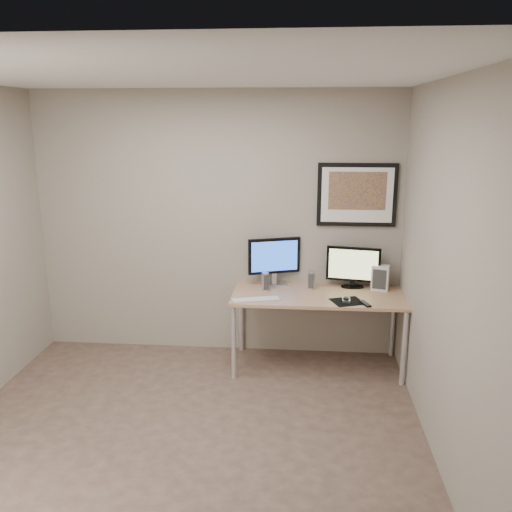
% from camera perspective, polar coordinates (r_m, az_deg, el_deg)
% --- Properties ---
extents(floor, '(3.60, 3.60, 0.00)m').
position_cam_1_polar(floor, '(4.28, -7.52, -18.74)').
color(floor, '#48362D').
rests_on(floor, ground).
extents(room, '(3.60, 3.60, 3.60)m').
position_cam_1_polar(room, '(4.09, -6.94, 4.58)').
color(room, white).
rests_on(room, ground).
extents(desk, '(1.60, 0.70, 0.73)m').
position_cam_1_polar(desk, '(5.13, 6.53, -4.70)').
color(desk, '#9F704C').
rests_on(desk, floor).
extents(framed_art, '(0.75, 0.04, 0.60)m').
position_cam_1_polar(framed_art, '(5.25, 10.58, 6.36)').
color(framed_art, black).
rests_on(framed_art, room).
extents(monitor_large, '(0.50, 0.23, 0.47)m').
position_cam_1_polar(monitor_large, '(5.28, 1.91, -0.34)').
color(monitor_large, '#B7B7BC').
rests_on(monitor_large, desk).
extents(monitor_tv, '(0.51, 0.15, 0.40)m').
position_cam_1_polar(monitor_tv, '(5.29, 10.20, -1.06)').
color(monitor_tv, black).
rests_on(monitor_tv, desk).
extents(speaker_left, '(0.09, 0.09, 0.17)m').
position_cam_1_polar(speaker_left, '(5.16, 0.98, -2.70)').
color(speaker_left, '#B7B7BC').
rests_on(speaker_left, desk).
extents(speaker_right, '(0.08, 0.08, 0.17)m').
position_cam_1_polar(speaker_right, '(5.23, 5.89, -2.55)').
color(speaker_right, '#B7B7BC').
rests_on(speaker_right, desk).
extents(keyboard, '(0.46, 0.23, 0.02)m').
position_cam_1_polar(keyboard, '(4.90, -0.07, -4.59)').
color(keyboard, silver).
rests_on(keyboard, desk).
extents(mousepad, '(0.34, 0.32, 0.00)m').
position_cam_1_polar(mousepad, '(4.94, 9.60, -4.75)').
color(mousepad, black).
rests_on(mousepad, desk).
extents(mouse, '(0.07, 0.11, 0.04)m').
position_cam_1_polar(mouse, '(4.94, 9.47, -4.49)').
color(mouse, black).
rests_on(mouse, mousepad).
extents(remote, '(0.10, 0.17, 0.02)m').
position_cam_1_polar(remote, '(4.89, 11.42, -4.91)').
color(remote, black).
rests_on(remote, desk).
extents(fan_unit, '(0.18, 0.15, 0.24)m').
position_cam_1_polar(fan_unit, '(5.30, 12.94, -2.24)').
color(fan_unit, silver).
rests_on(fan_unit, desk).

